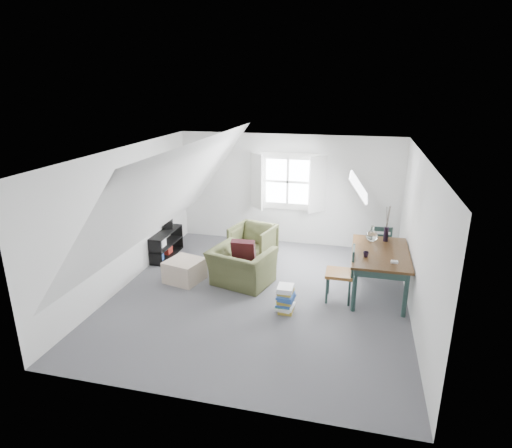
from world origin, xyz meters
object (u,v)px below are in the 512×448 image
(ottoman, at_px, (185,270))
(dining_chair_near, at_px, (342,273))
(armchair_far, at_px, (253,259))
(dining_table, at_px, (380,257))
(media_shelf, at_px, (164,246))
(magazine_stack, at_px, (285,299))
(dining_chair_far, at_px, (380,246))
(armchair_near, at_px, (242,284))

(ottoman, xyz_separation_m, dining_chair_near, (2.89, -0.07, 0.30))
(armchair_far, bearing_deg, dining_chair_near, -21.79)
(dining_table, relative_size, media_shelf, 1.46)
(dining_table, bearing_deg, dining_chair_near, -149.95)
(dining_table, bearing_deg, armchair_far, 157.00)
(media_shelf, xyz_separation_m, magazine_stack, (2.92, -1.66, -0.03))
(armchair_far, relative_size, ottoman, 1.35)
(magazine_stack, bearing_deg, dining_chair_far, 53.71)
(armchair_near, distance_m, armchair_far, 1.17)
(ottoman, distance_m, dining_table, 3.56)
(armchair_near, distance_m, media_shelf, 2.16)
(armchair_far, bearing_deg, ottoman, -114.15)
(dining_chair_far, bearing_deg, dining_chair_near, 87.36)
(dining_chair_far, height_order, dining_chair_near, dining_chair_near)
(dining_table, xyz_separation_m, dining_chair_far, (0.04, 1.07, -0.20))
(ottoman, height_order, media_shelf, media_shelf)
(ottoman, bearing_deg, magazine_stack, -18.33)
(armchair_near, bearing_deg, dining_chair_near, -170.59)
(dining_chair_far, distance_m, magazine_stack, 2.57)
(dining_chair_far, relative_size, dining_chair_near, 0.98)
(dining_chair_near, bearing_deg, magazine_stack, -52.63)
(dining_chair_far, xyz_separation_m, magazine_stack, (-1.51, -2.06, -0.28))
(dining_table, height_order, dining_chair_far, dining_chair_far)
(ottoman, bearing_deg, dining_chair_near, -1.38)
(dining_table, xyz_separation_m, dining_chair_near, (-0.62, -0.38, -0.19))
(media_shelf, height_order, magazine_stack, media_shelf)
(media_shelf, bearing_deg, ottoman, -44.24)
(dining_table, bearing_deg, media_shelf, 169.48)
(dining_table, height_order, magazine_stack, dining_table)
(armchair_near, height_order, media_shelf, media_shelf)
(dining_chair_far, xyz_separation_m, media_shelf, (-4.44, -0.40, -0.25))
(ottoman, xyz_separation_m, dining_table, (3.51, 0.31, 0.49))
(magazine_stack, bearing_deg, dining_table, 33.96)
(armchair_far, relative_size, dining_chair_near, 0.85)
(armchair_far, xyz_separation_m, ottoman, (-1.00, -1.29, 0.21))
(dining_chair_far, height_order, magazine_stack, dining_chair_far)
(armchair_far, relative_size, dining_table, 0.52)
(media_shelf, distance_m, magazine_stack, 3.36)
(armchair_far, height_order, magazine_stack, magazine_stack)
(dining_table, relative_size, dining_chair_near, 1.64)
(armchair_far, bearing_deg, dining_table, -7.31)
(magazine_stack, bearing_deg, media_shelf, 150.38)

